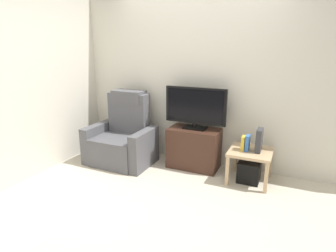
{
  "coord_description": "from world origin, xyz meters",
  "views": [
    {
      "loc": [
        1.35,
        -2.84,
        1.75
      ],
      "look_at": [
        -0.19,
        0.5,
        0.7
      ],
      "focal_mm": 30.23,
      "sensor_mm": 36.0,
      "label": 1
    }
  ],
  "objects_px": {
    "subwoofer_box": "(249,171)",
    "game_console": "(259,140)",
    "book_leftmost": "(243,143)",
    "television": "(195,107)",
    "side_table": "(250,155)",
    "book_middle": "(247,143)",
    "tv_stand": "(194,148)",
    "recliner_armchair": "(123,138)"
  },
  "relations": [
    {
      "from": "book_leftmost",
      "to": "subwoofer_box",
      "type": "bearing_deg",
      "value": 11.31
    },
    {
      "from": "television",
      "to": "recliner_armchair",
      "type": "distance_m",
      "value": 1.23
    },
    {
      "from": "tv_stand",
      "to": "television",
      "type": "height_order",
      "value": "television"
    },
    {
      "from": "side_table",
      "to": "book_middle",
      "type": "distance_m",
      "value": 0.18
    },
    {
      "from": "side_table",
      "to": "book_leftmost",
      "type": "relative_size",
      "value": 2.84
    },
    {
      "from": "game_console",
      "to": "television",
      "type": "bearing_deg",
      "value": 171.79
    },
    {
      "from": "subwoofer_box",
      "to": "book_middle",
      "type": "relative_size",
      "value": 1.35
    },
    {
      "from": "television",
      "to": "game_console",
      "type": "xyz_separation_m",
      "value": [
        0.92,
        -0.13,
        -0.32
      ]
    },
    {
      "from": "tv_stand",
      "to": "book_leftmost",
      "type": "distance_m",
      "value": 0.78
    },
    {
      "from": "subwoofer_box",
      "to": "game_console",
      "type": "bearing_deg",
      "value": 6.34
    },
    {
      "from": "game_console",
      "to": "book_middle",
      "type": "bearing_deg",
      "value": -167.63
    },
    {
      "from": "book_middle",
      "to": "game_console",
      "type": "height_order",
      "value": "game_console"
    },
    {
      "from": "book_leftmost",
      "to": "recliner_armchair",
      "type": "bearing_deg",
      "value": -177.0
    },
    {
      "from": "recliner_armchair",
      "to": "book_middle",
      "type": "height_order",
      "value": "recliner_armchair"
    },
    {
      "from": "subwoofer_box",
      "to": "book_middle",
      "type": "xyz_separation_m",
      "value": [
        -0.05,
        -0.02,
        0.4
      ]
    },
    {
      "from": "side_table",
      "to": "book_middle",
      "type": "relative_size",
      "value": 2.61
    },
    {
      "from": "subwoofer_box",
      "to": "book_leftmost",
      "type": "xyz_separation_m",
      "value": [
        -0.1,
        -0.02,
        0.39
      ]
    },
    {
      "from": "side_table",
      "to": "tv_stand",
      "type": "bearing_deg",
      "value": 171.5
    },
    {
      "from": "side_table",
      "to": "book_leftmost",
      "type": "height_order",
      "value": "book_leftmost"
    },
    {
      "from": "television",
      "to": "tv_stand",
      "type": "bearing_deg",
      "value": -90.0
    },
    {
      "from": "tv_stand",
      "to": "book_middle",
      "type": "relative_size",
      "value": 3.56
    },
    {
      "from": "side_table",
      "to": "subwoofer_box",
      "type": "bearing_deg",
      "value": -116.57
    },
    {
      "from": "book_middle",
      "to": "book_leftmost",
      "type": "bearing_deg",
      "value": 180.0
    },
    {
      "from": "television",
      "to": "book_leftmost",
      "type": "distance_m",
      "value": 0.83
    },
    {
      "from": "subwoofer_box",
      "to": "game_console",
      "type": "relative_size",
      "value": 0.93
    },
    {
      "from": "tv_stand",
      "to": "game_console",
      "type": "relative_size",
      "value": 2.46
    },
    {
      "from": "recliner_armchair",
      "to": "subwoofer_box",
      "type": "relative_size",
      "value": 3.86
    },
    {
      "from": "book_leftmost",
      "to": "game_console",
      "type": "height_order",
      "value": "game_console"
    },
    {
      "from": "tv_stand",
      "to": "book_leftmost",
      "type": "xyz_separation_m",
      "value": [
        0.73,
        -0.14,
        0.23
      ]
    },
    {
      "from": "recliner_armchair",
      "to": "subwoofer_box",
      "type": "bearing_deg",
      "value": 10.75
    },
    {
      "from": "television",
      "to": "recliner_armchair",
      "type": "xyz_separation_m",
      "value": [
        -1.08,
        -0.26,
        -0.53
      ]
    },
    {
      "from": "side_table",
      "to": "book_leftmost",
      "type": "xyz_separation_m",
      "value": [
        -0.1,
        -0.02,
        0.16
      ]
    },
    {
      "from": "recliner_armchair",
      "to": "subwoofer_box",
      "type": "height_order",
      "value": "recliner_armchair"
    },
    {
      "from": "book_leftmost",
      "to": "book_middle",
      "type": "bearing_deg",
      "value": 0.0
    },
    {
      "from": "television",
      "to": "book_leftmost",
      "type": "height_order",
      "value": "television"
    },
    {
      "from": "book_middle",
      "to": "recliner_armchair",
      "type": "bearing_deg",
      "value": -177.08
    },
    {
      "from": "book_middle",
      "to": "side_table",
      "type": "bearing_deg",
      "value": 23.12
    },
    {
      "from": "tv_stand",
      "to": "side_table",
      "type": "bearing_deg",
      "value": -8.5
    },
    {
      "from": "book_leftmost",
      "to": "book_middle",
      "type": "distance_m",
      "value": 0.05
    },
    {
      "from": "tv_stand",
      "to": "book_leftmost",
      "type": "relative_size",
      "value": 3.87
    },
    {
      "from": "television",
      "to": "game_console",
      "type": "height_order",
      "value": "television"
    },
    {
      "from": "game_console",
      "to": "book_leftmost",
      "type": "bearing_deg",
      "value": -171.03
    }
  ]
}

